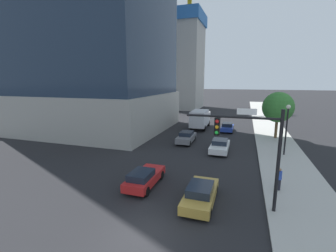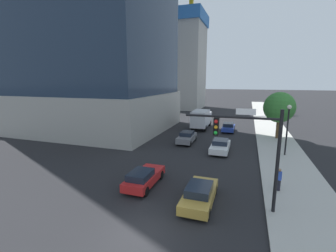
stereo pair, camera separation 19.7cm
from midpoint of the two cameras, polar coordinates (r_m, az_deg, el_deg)
name	(u,v)px [view 2 (the right image)]	position (r m, az deg, el deg)	size (l,w,h in m)	color
ground_plane	(140,235)	(13.38, -6.29, -24.85)	(400.00, 400.00, 0.00)	black
sidewalk	(278,146)	(31.00, 25.42, -4.49)	(4.75, 120.00, 0.15)	#B2AFA8
construction_building	(181,57)	(67.07, 3.16, 16.38)	(19.27, 13.07, 33.81)	#B2AFA8
traffic_light_pole	(248,141)	(14.52, 19.34, -3.42)	(5.52, 0.48, 6.12)	black
street_lamp	(288,122)	(26.82, 27.33, 0.85)	(0.44, 0.44, 5.25)	black
street_tree	(279,107)	(34.24, 25.60, 4.11)	(4.01, 4.01, 6.17)	brown
car_white	(220,146)	(26.65, 12.81, -4.73)	(1.89, 4.52, 1.38)	silver
car_blue	(228,127)	(37.33, 14.62, -0.29)	(1.79, 4.02, 1.36)	#233D9E
car_gray	(187,137)	(29.77, 4.81, -2.74)	(1.75, 4.29, 1.44)	slate
car_gold	(200,194)	(15.78, 8.06, -16.04)	(1.80, 4.57, 1.35)	#AD8938
car_red	(144,178)	(17.97, -5.60, -12.37)	(1.72, 4.40, 1.37)	red
box_truck	(201,118)	(38.68, 8.24, 1.88)	(2.35, 6.78, 3.03)	silver
pedestrian_blue_shirt	(279,179)	(18.69, 25.65, -11.62)	(0.34, 0.34, 1.61)	black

